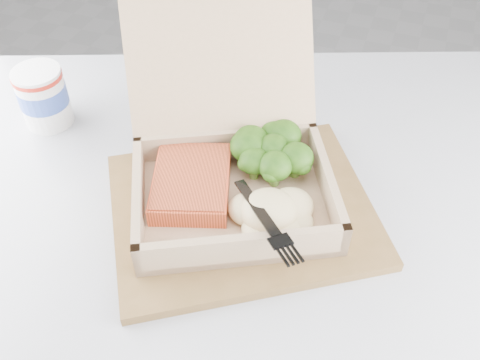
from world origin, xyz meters
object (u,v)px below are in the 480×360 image
(cafe_table, at_px, (244,330))
(serving_tray, at_px, (242,209))
(takeout_container, at_px, (229,149))
(paper_cup, at_px, (43,95))

(cafe_table, xyz_separation_m, serving_tray, (-0.02, 0.05, 0.20))
(serving_tray, height_order, takeout_container, takeout_container)
(paper_cup, bearing_deg, cafe_table, -19.87)
(serving_tray, bearing_deg, takeout_container, 127.87)
(serving_tray, bearing_deg, paper_cup, 167.21)
(serving_tray, height_order, paper_cup, paper_cup)
(takeout_container, xyz_separation_m, paper_cup, (-0.29, 0.03, -0.02))
(serving_tray, xyz_separation_m, takeout_container, (-0.03, 0.04, 0.06))
(serving_tray, distance_m, paper_cup, 0.34)
(cafe_table, relative_size, serving_tray, 3.42)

